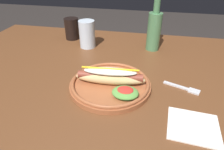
% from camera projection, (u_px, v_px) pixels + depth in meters
% --- Properties ---
extents(dining_table, '(1.40, 0.93, 0.74)m').
position_uv_depth(dining_table, '(107.00, 93.00, 0.79)').
color(dining_table, brown).
rests_on(dining_table, ground_plane).
extents(hot_dog_plate, '(0.27, 0.27, 0.08)m').
position_uv_depth(hot_dog_plate, '(111.00, 82.00, 0.65)').
color(hot_dog_plate, '#9E5633').
rests_on(hot_dog_plate, dining_table).
extents(fork, '(0.12, 0.06, 0.00)m').
position_uv_depth(fork, '(184.00, 88.00, 0.65)').
color(fork, silver).
rests_on(fork, dining_table).
extents(soda_cup, '(0.07, 0.07, 0.11)m').
position_uv_depth(soda_cup, '(72.00, 29.00, 1.01)').
color(soda_cup, black).
rests_on(soda_cup, dining_table).
extents(water_cup, '(0.07, 0.07, 0.13)m').
position_uv_depth(water_cup, '(87.00, 34.00, 0.92)').
color(water_cup, silver).
rests_on(water_cup, dining_table).
extents(glass_bottle, '(0.06, 0.06, 0.26)m').
position_uv_depth(glass_bottle, '(154.00, 29.00, 0.87)').
color(glass_bottle, '#4C7F51').
rests_on(glass_bottle, dining_table).
extents(napkin, '(0.14, 0.13, 0.00)m').
position_uv_depth(napkin, '(193.00, 127.00, 0.51)').
color(napkin, white).
rests_on(napkin, dining_table).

